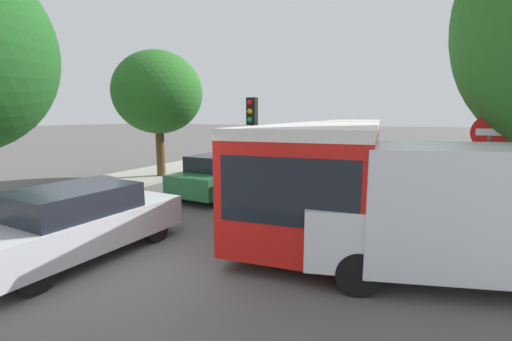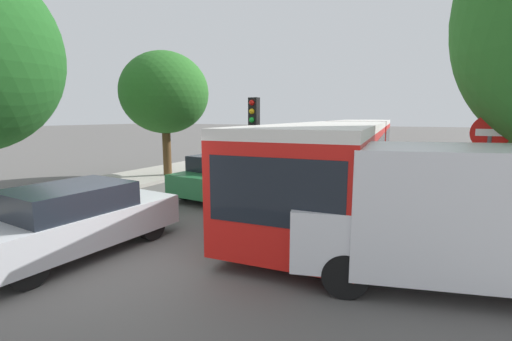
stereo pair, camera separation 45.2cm
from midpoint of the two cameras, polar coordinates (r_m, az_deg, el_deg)
ground_plane at (r=7.01m, az=-20.36°, el=-14.99°), size 200.00×200.00×0.00m
kerb_strip_left at (r=22.96m, az=-5.03°, el=2.17°), size 3.20×40.50×0.14m
articulated_bus at (r=13.88m, az=13.33°, el=3.41°), size 4.27×17.57×2.58m
city_bus_rear at (r=35.51m, az=15.06°, el=6.47°), size 2.72×11.35×2.43m
queued_car_silver at (r=7.83m, az=-29.00°, el=-7.45°), size 1.95×4.18×1.42m
queued_car_green at (r=12.27m, az=-6.63°, el=-0.66°), size 1.99×4.28×1.46m
queued_car_navy at (r=17.56m, az=3.27°, el=2.38°), size 2.07×4.45×1.51m
queued_car_blue at (r=22.95m, az=8.81°, el=3.75°), size 1.97×4.23×1.44m
white_van at (r=6.68m, az=30.20°, el=-5.60°), size 5.35×3.28×2.31m
traffic_light at (r=11.43m, az=-1.84°, el=7.56°), size 0.33×0.36×3.40m
no_entry_sign at (r=8.43m, az=32.82°, el=1.37°), size 0.70×0.08×2.82m
tree_left_mid at (r=15.88m, az=-16.78°, el=12.00°), size 3.87×3.87×5.61m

